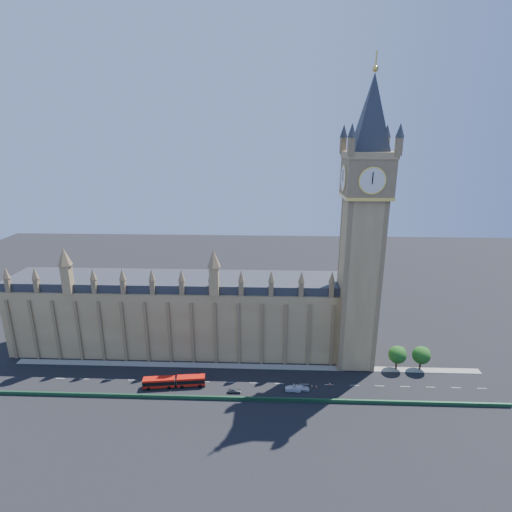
{
  "coord_description": "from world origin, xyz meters",
  "views": [
    {
      "loc": [
        8.9,
        -111.35,
        76.31
      ],
      "look_at": [
        4.08,
        10.0,
        39.83
      ],
      "focal_mm": 28.0,
      "sensor_mm": 36.0,
      "label": 1
    }
  ],
  "objects_px": {
    "red_bus": "(174,382)",
    "car_silver": "(293,389)",
    "car_grey": "(234,391)",
    "car_white": "(301,388)"
  },
  "relations": [
    {
      "from": "car_grey",
      "to": "car_white",
      "type": "xyz_separation_m",
      "value": [
        20.82,
        2.14,
        0.04
      ]
    },
    {
      "from": "car_white",
      "to": "car_grey",
      "type": "bearing_deg",
      "value": 101.96
    },
    {
      "from": "red_bus",
      "to": "car_silver",
      "type": "height_order",
      "value": "red_bus"
    },
    {
      "from": "car_grey",
      "to": "red_bus",
      "type": "bearing_deg",
      "value": 82.75
    },
    {
      "from": "red_bus",
      "to": "car_grey",
      "type": "distance_m",
      "value": 19.56
    },
    {
      "from": "car_grey",
      "to": "car_silver",
      "type": "xyz_separation_m",
      "value": [
        18.22,
        1.37,
        0.09
      ]
    },
    {
      "from": "car_grey",
      "to": "car_silver",
      "type": "relative_size",
      "value": 0.86
    },
    {
      "from": "car_grey",
      "to": "car_white",
      "type": "height_order",
      "value": "car_white"
    },
    {
      "from": "red_bus",
      "to": "car_silver",
      "type": "bearing_deg",
      "value": -9.16
    },
    {
      "from": "car_grey",
      "to": "car_silver",
      "type": "height_order",
      "value": "car_silver"
    }
  ]
}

